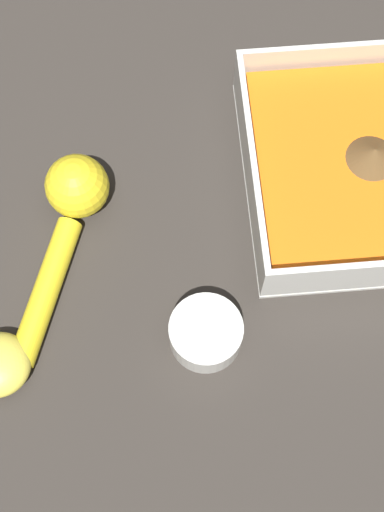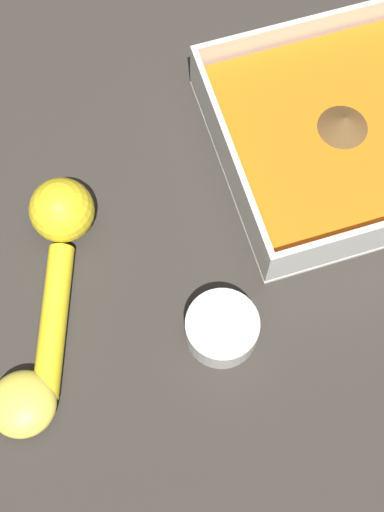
{
  "view_description": "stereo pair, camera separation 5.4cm",
  "coord_description": "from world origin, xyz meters",
  "px_view_note": "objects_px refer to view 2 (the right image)",
  "views": [
    {
      "loc": [
        0.31,
        -0.16,
        0.65
      ],
      "look_at": [
        0.06,
        -0.14,
        0.03
      ],
      "focal_mm": 50.0,
      "sensor_mm": 36.0,
      "label": 1
    },
    {
      "loc": [
        0.3,
        -0.22,
        0.65
      ],
      "look_at": [
        0.06,
        -0.14,
        0.03
      ],
      "focal_mm": 50.0,
      "sensor_mm": 36.0,
      "label": 2
    }
  ],
  "objects_px": {
    "spice_bowl": "(222,329)",
    "lemon_half": "(23,404)",
    "square_dish": "(339,137)",
    "lemon_squeezer": "(60,238)"
  },
  "relations": [
    {
      "from": "spice_bowl",
      "to": "lemon_half",
      "type": "height_order",
      "value": "same"
    },
    {
      "from": "square_dish",
      "to": "lemon_half",
      "type": "xyz_separation_m",
      "value": [
        0.17,
        -0.37,
        -0.01
      ]
    },
    {
      "from": "spice_bowl",
      "to": "lemon_squeezer",
      "type": "bearing_deg",
      "value": -136.55
    },
    {
      "from": "lemon_half",
      "to": "spice_bowl",
      "type": "bearing_deg",
      "value": 94.04
    },
    {
      "from": "square_dish",
      "to": "spice_bowl",
      "type": "relative_size",
      "value": 3.57
    },
    {
      "from": "square_dish",
      "to": "spice_bowl",
      "type": "height_order",
      "value": "square_dish"
    },
    {
      "from": "lemon_half",
      "to": "square_dish",
      "type": "bearing_deg",
      "value": 114.82
    },
    {
      "from": "lemon_squeezer",
      "to": "square_dish",
      "type": "bearing_deg",
      "value": -65.3
    },
    {
      "from": "square_dish",
      "to": "lemon_half",
      "type": "bearing_deg",
      "value": -65.18
    },
    {
      "from": "lemon_half",
      "to": "lemon_squeezer",
      "type": "bearing_deg",
      "value": 154.07
    }
  ]
}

